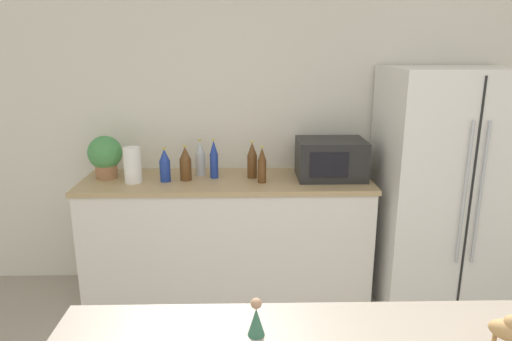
{
  "coord_description": "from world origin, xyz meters",
  "views": [
    {
      "loc": [
        -0.26,
        -0.75,
        1.82
      ],
      "look_at": [
        -0.21,
        1.36,
        1.25
      ],
      "focal_mm": 32.0,
      "sensor_mm": 36.0,
      "label": 1
    }
  ],
  "objects_px": {
    "back_bottle_0": "(262,165)",
    "back_bottle_1": "(252,160)",
    "microwave": "(331,159)",
    "back_bottle_2": "(200,159)",
    "refrigerator": "(445,189)",
    "back_bottle_5": "(185,164)",
    "back_bottle_4": "(214,160)",
    "potted_plant": "(105,155)",
    "wise_man_figurine_blue": "(256,319)",
    "back_bottle_3": "(165,165)",
    "paper_towel_roll": "(132,165)"
  },
  "relations": [
    {
      "from": "paper_towel_roll",
      "to": "microwave",
      "type": "height_order",
      "value": "microwave"
    },
    {
      "from": "refrigerator",
      "to": "paper_towel_roll",
      "type": "bearing_deg",
      "value": 179.79
    },
    {
      "from": "paper_towel_roll",
      "to": "microwave",
      "type": "distance_m",
      "value": 1.4
    },
    {
      "from": "potted_plant",
      "to": "back_bottle_3",
      "type": "bearing_deg",
      "value": -12.14
    },
    {
      "from": "microwave",
      "to": "back_bottle_4",
      "type": "distance_m",
      "value": 0.84
    },
    {
      "from": "potted_plant",
      "to": "refrigerator",
      "type": "bearing_deg",
      "value": -3.01
    },
    {
      "from": "potted_plant",
      "to": "paper_towel_roll",
      "type": "height_order",
      "value": "potted_plant"
    },
    {
      "from": "potted_plant",
      "to": "back_bottle_0",
      "type": "relative_size",
      "value": 1.19
    },
    {
      "from": "back_bottle_0",
      "to": "back_bottle_1",
      "type": "xyz_separation_m",
      "value": [
        -0.07,
        0.13,
        0.01
      ]
    },
    {
      "from": "microwave",
      "to": "wise_man_figurine_blue",
      "type": "bearing_deg",
      "value": -106.13
    },
    {
      "from": "back_bottle_2",
      "to": "wise_man_figurine_blue",
      "type": "height_order",
      "value": "back_bottle_2"
    },
    {
      "from": "microwave",
      "to": "back_bottle_2",
      "type": "distance_m",
      "value": 0.95
    },
    {
      "from": "back_bottle_3",
      "to": "wise_man_figurine_blue",
      "type": "height_order",
      "value": "back_bottle_3"
    },
    {
      "from": "back_bottle_3",
      "to": "refrigerator",
      "type": "bearing_deg",
      "value": -0.96
    },
    {
      "from": "refrigerator",
      "to": "back_bottle_1",
      "type": "bearing_deg",
      "value": 175.31
    },
    {
      "from": "microwave",
      "to": "back_bottle_5",
      "type": "bearing_deg",
      "value": -177.86
    },
    {
      "from": "potted_plant",
      "to": "microwave",
      "type": "relative_size",
      "value": 0.64
    },
    {
      "from": "refrigerator",
      "to": "back_bottle_5",
      "type": "relative_size",
      "value": 6.81
    },
    {
      "from": "back_bottle_2",
      "to": "back_bottle_5",
      "type": "xyz_separation_m",
      "value": [
        -0.09,
        -0.12,
        -0.01
      ]
    },
    {
      "from": "paper_towel_roll",
      "to": "back_bottle_4",
      "type": "xyz_separation_m",
      "value": [
        0.56,
        0.11,
        0.01
      ]
    },
    {
      "from": "back_bottle_1",
      "to": "wise_man_figurine_blue",
      "type": "xyz_separation_m",
      "value": [
        -0.02,
        -2.02,
        0.02
      ]
    },
    {
      "from": "wise_man_figurine_blue",
      "to": "back_bottle_3",
      "type": "bearing_deg",
      "value": 107.09
    },
    {
      "from": "microwave",
      "to": "back_bottle_1",
      "type": "bearing_deg",
      "value": 178.93
    },
    {
      "from": "back_bottle_2",
      "to": "back_bottle_4",
      "type": "xyz_separation_m",
      "value": [
        0.1,
        -0.06,
        0.01
      ]
    },
    {
      "from": "microwave",
      "to": "back_bottle_4",
      "type": "xyz_separation_m",
      "value": [
        -0.84,
        0.01,
        -0.0
      ]
    },
    {
      "from": "potted_plant",
      "to": "back_bottle_5",
      "type": "distance_m",
      "value": 0.58
    },
    {
      "from": "microwave",
      "to": "back_bottle_1",
      "type": "distance_m",
      "value": 0.57
    },
    {
      "from": "back_bottle_4",
      "to": "wise_man_figurine_blue",
      "type": "bearing_deg",
      "value": -82.74
    },
    {
      "from": "back_bottle_0",
      "to": "back_bottle_4",
      "type": "relative_size",
      "value": 0.91
    },
    {
      "from": "back_bottle_1",
      "to": "back_bottle_3",
      "type": "distance_m",
      "value": 0.62
    },
    {
      "from": "refrigerator",
      "to": "back_bottle_0",
      "type": "distance_m",
      "value": 1.32
    },
    {
      "from": "back_bottle_1",
      "to": "back_bottle_2",
      "type": "height_order",
      "value": "back_bottle_1"
    },
    {
      "from": "refrigerator",
      "to": "back_bottle_4",
      "type": "relative_size",
      "value": 5.99
    },
    {
      "from": "back_bottle_1",
      "to": "back_bottle_2",
      "type": "bearing_deg",
      "value": 169.88
    },
    {
      "from": "paper_towel_roll",
      "to": "wise_man_figurine_blue",
      "type": "relative_size",
      "value": 2.1
    },
    {
      "from": "microwave",
      "to": "back_bottle_5",
      "type": "distance_m",
      "value": 1.04
    },
    {
      "from": "paper_towel_roll",
      "to": "back_bottle_0",
      "type": "height_order",
      "value": "back_bottle_0"
    },
    {
      "from": "wise_man_figurine_blue",
      "to": "refrigerator",
      "type": "bearing_deg",
      "value": 53.88
    },
    {
      "from": "back_bottle_3",
      "to": "wise_man_figurine_blue",
      "type": "bearing_deg",
      "value": -72.91
    },
    {
      "from": "refrigerator",
      "to": "wise_man_figurine_blue",
      "type": "relative_size",
      "value": 14.25
    },
    {
      "from": "back_bottle_5",
      "to": "back_bottle_1",
      "type": "bearing_deg",
      "value": 5.96
    },
    {
      "from": "refrigerator",
      "to": "microwave",
      "type": "xyz_separation_m",
      "value": [
        -0.81,
        0.1,
        0.2
      ]
    },
    {
      "from": "back_bottle_0",
      "to": "refrigerator",
      "type": "bearing_deg",
      "value": 0.57
    },
    {
      "from": "paper_towel_roll",
      "to": "wise_man_figurine_blue",
      "type": "xyz_separation_m",
      "value": [
        0.82,
        -1.92,
        0.03
      ]
    },
    {
      "from": "back_bottle_0",
      "to": "potted_plant",
      "type": "bearing_deg",
      "value": 172.82
    },
    {
      "from": "back_bottle_5",
      "to": "potted_plant",
      "type": "bearing_deg",
      "value": 173.66
    },
    {
      "from": "back_bottle_5",
      "to": "wise_man_figurine_blue",
      "type": "bearing_deg",
      "value": -76.96
    },
    {
      "from": "paper_towel_roll",
      "to": "back_bottle_0",
      "type": "bearing_deg",
      "value": -1.36
    },
    {
      "from": "refrigerator",
      "to": "back_bottle_5",
      "type": "height_order",
      "value": "refrigerator"
    },
    {
      "from": "potted_plant",
      "to": "back_bottle_1",
      "type": "xyz_separation_m",
      "value": [
        1.05,
        -0.01,
        -0.04
      ]
    }
  ]
}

